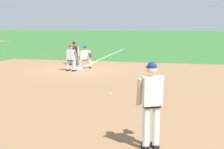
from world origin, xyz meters
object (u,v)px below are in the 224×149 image
at_px(pitcher, 152,100).
at_px(first_baseman, 85,56).
at_px(first_base_bag, 79,68).
at_px(baseball, 110,94).
at_px(umpire, 74,52).
at_px(baserunner, 71,57).

relative_size(pitcher, first_baseman, 1.39).
bearing_deg(first_base_bag, baseball, -150.94).
height_order(first_base_bag, first_baseman, first_baseman).
height_order(first_baseman, umpire, umpire).
relative_size(first_base_bag, first_baseman, 0.28).
distance_m(first_base_bag, pitcher, 11.63).
relative_size(first_baseman, umpire, 0.92).
height_order(baseball, umpire, umpire).
distance_m(first_base_bag, baseball, 6.61).
bearing_deg(baserunner, first_baseman, -21.77).
relative_size(baseball, first_baseman, 0.06).
bearing_deg(umpire, first_base_bag, -153.26).
height_order(baseball, pitcher, pitcher).
bearing_deg(pitcher, baserunner, 28.95).
relative_size(baseball, baserunner, 0.05).
height_order(first_base_bag, baserunner, baserunner).
distance_m(first_baseman, baserunner, 1.24).
relative_size(first_base_bag, umpire, 0.26).
height_order(pitcher, umpire, pitcher).
bearing_deg(first_baseman, baserunner, 158.23).
height_order(baseball, baserunner, baserunner).
relative_size(first_base_bag, baseball, 5.14).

